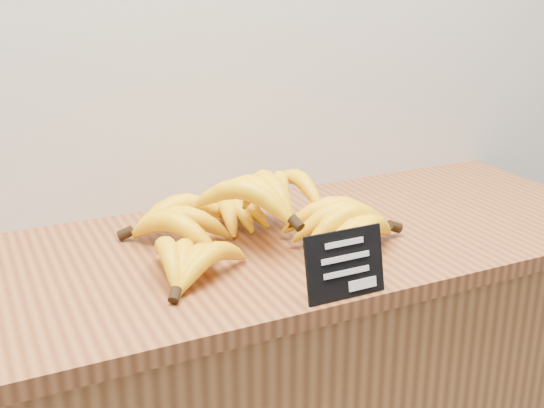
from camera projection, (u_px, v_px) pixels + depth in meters
The scene contains 3 objects.
counter_top at pixel (260, 249), 1.25m from camera, with size 1.45×0.54×0.03m, color brown.
chalkboard_sign at pixel (345, 264), 1.03m from camera, with size 0.13×0.01×0.11m, color black.
banana_pile at pixel (252, 218), 1.22m from camera, with size 0.52×0.43×0.12m.
Camera 1 is at (-0.50, 1.71, 1.42)m, focal length 45.00 mm.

